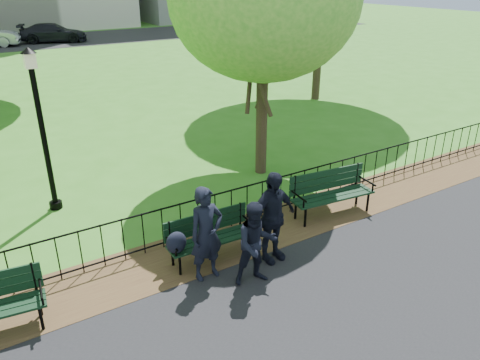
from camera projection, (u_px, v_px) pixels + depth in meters
ground at (242, 290)px, 8.19m from camera, size 120.00×120.00×0.00m
dirt_strip at (202, 250)px, 9.34m from camera, size 60.00×1.60×0.01m
iron_fence at (190, 218)px, 9.53m from camera, size 24.06×0.06×1.00m
park_bench_main at (197, 236)px, 8.70m from camera, size 1.85×0.61×0.99m
park_bench_right_a at (331, 188)px, 10.53m from camera, size 2.02×0.83×1.11m
lamppost at (42, 126)px, 10.20m from camera, size 0.33×0.33×3.69m
person_left at (206, 234)px, 8.20m from camera, size 0.66×0.44×1.77m
person_mid at (256, 244)px, 8.09m from camera, size 0.83×0.57×1.56m
person_right at (272, 217)px, 8.70m from camera, size 1.10×0.52×1.82m
sedan_dark at (53, 33)px, 36.08m from camera, size 5.28×3.49×1.42m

